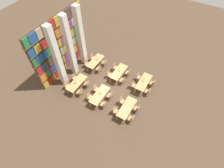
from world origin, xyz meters
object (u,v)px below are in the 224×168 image
Objects in this scene: pillar_center at (70,47)px; chair_14 at (128,73)px; chair_10 at (110,96)px; chair_4 at (148,92)px; chair_22 at (104,63)px; desk_lamp_3 at (75,82)px; chair_7 at (139,77)px; reading_table_5 at (95,61)px; chair_8 at (104,104)px; chair_23 at (93,57)px; chair_15 at (115,67)px; chair_16 at (80,92)px; chair_11 at (96,89)px; chair_6 at (153,83)px; reading_table_4 at (77,83)px; reading_table_1 at (144,82)px; chair_12 at (123,80)px; chair_0 at (131,119)px; chair_13 at (109,74)px; chair_9 at (90,97)px; reading_table_2 at (100,95)px; chair_5 at (133,85)px; desk_lamp_0 at (144,79)px; chair_17 at (67,86)px; desk_lamp_4 at (97,58)px; pillar_right at (81,38)px; chair_3 at (122,101)px; desk_lamp_1 at (100,92)px; pillar_left at (57,58)px; chair_18 at (87,84)px; chair_19 at (75,78)px; reading_table_0 at (127,108)px; chair_20 at (99,69)px; chair_21 at (87,64)px; desk_lamp_2 at (119,69)px; reading_table_3 at (119,72)px.

pillar_center is 5.71m from chair_14.
chair_4 is at bearing -51.47° from chair_10.
desk_lamp_3 is at bearing 170.74° from chair_22.
reading_table_5 is at bearing -83.04° from chair_7.
chair_8 is 1.00× the size of chair_23.
chair_15 is 1.00× the size of chair_16.
chair_11 is at bearing -107.84° from pillar_center.
chair_23 is at bearing -89.63° from chair_7.
chair_6 is 6.74m from reading_table_4.
chair_12 is at bearing 108.71° from reading_table_1.
chair_0 is 4.85m from chair_13.
desk_lamp_3 is at bearing -102.72° from chair_9.
chair_0 is at bearing -98.56° from reading_table_2.
chair_16 is at bearing -20.41° from chair_13.
chair_8 is at bearing 17.45° from chair_15.
chair_5 is 1.94× the size of desk_lamp_0.
pillar_center is 4.52m from chair_9.
chair_17 is 2.10× the size of desk_lamp_4.
pillar_center is 13.34× the size of desk_lamp_0.
chair_6 and chair_13 have the same top height.
pillar_right reaches higher than chair_7.
desk_lamp_0 reaches higher than chair_3.
pillar_center is at bearing 98.22° from chair_4.
reading_table_2 is at bearing 162.27° from desk_lamp_1.
chair_5 is 3.85m from chair_22.
chair_15 is at bearing -42.19° from pillar_left.
pillar_center is 6.87× the size of chair_9.
chair_11 is at bearing -88.63° from chair_3.
chair_6 is at bearing 90.00° from chair_7.
chair_16 is 0.42× the size of reading_table_5.
chair_5 is at bearing -58.45° from desk_lamp_3.
chair_9 is (-3.62, 3.24, -0.61)m from desk_lamp_0.
chair_19 is (0.00, 1.40, 0.00)m from chair_18.
chair_8 and chair_12 have the same top height.
chair_20 is at bearing 59.65° from reading_table_0.
chair_21 is (2.61, -0.65, -2.53)m from pillar_left.
desk_lamp_3 is at bearing -138.12° from pillar_center.
chair_6 is 1.00× the size of chair_23.
desk_lamp_4 is (3.32, -1.40, -1.94)m from pillar_left.
chair_5 is 3.25m from chair_8.
chair_0 is 1.00× the size of chair_15.
chair_12 is (-1.11, 1.07, 0.00)m from chair_7.
pillar_right is 6.70m from chair_3.
chair_21 is (-1.01, 2.63, 0.00)m from chair_15.
desk_lamp_2 is (-0.49, -0.70, 0.60)m from chair_15.
desk_lamp_0 is at bearing -49.45° from chair_16.
chair_6 is 3.22m from reading_table_3.
chair_15 is 3.95m from chair_19.
chair_0 is 0.42× the size of reading_table_4.
chair_17 is at bearing 136.38° from chair_14.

